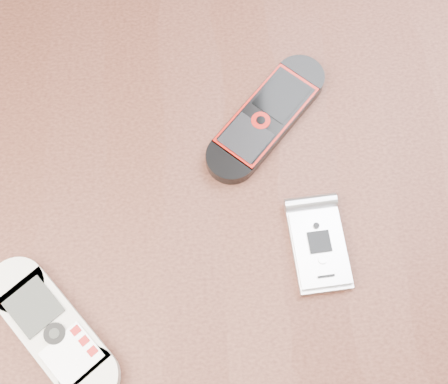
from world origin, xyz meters
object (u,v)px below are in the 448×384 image
Objects in this scene: nokia_white at (53,330)px; nokia_black_red at (266,117)px; table at (219,230)px; motorola_razr at (319,246)px.

nokia_white reaches higher than nokia_black_red.
nokia_white is 0.95× the size of nokia_black_red.
motorola_razr is (0.09, -0.06, 0.11)m from table.
nokia_white reaches higher than table.
nokia_black_red is (0.20, 0.19, -0.00)m from nokia_white.
nokia_black_red reaches higher than motorola_razr.
nokia_black_red is at bearing 5.35° from nokia_white.
nokia_black_red reaches higher than table.
table is 0.14m from nokia_black_red.
table is 0.15m from motorola_razr.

